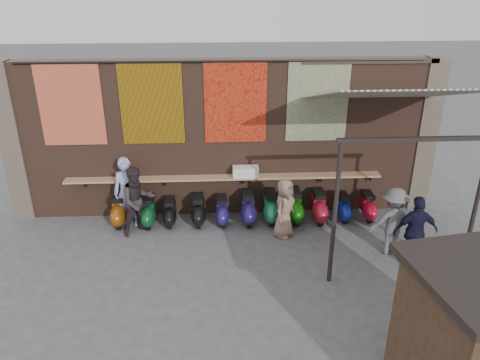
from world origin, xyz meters
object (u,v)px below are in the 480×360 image
at_px(scooter_stool_4, 222,211).
at_px(scooter_stool_5, 248,208).
at_px(shopper_grey, 393,221).
at_px(scooter_stool_3, 199,211).
at_px(scooter_stool_1, 149,211).
at_px(scooter_stool_8, 319,207).
at_px(diner_right, 138,201).
at_px(scooter_stool_2, 170,212).
at_px(scooter_stool_0, 120,210).
at_px(shopper_tan, 284,208).
at_px(scooter_stool_6, 270,207).
at_px(shopper_navy, 415,231).
at_px(shelf_box, 246,172).
at_px(scooter_stool_7, 294,206).
at_px(diner_left, 127,192).
at_px(scooter_stool_9, 343,207).
at_px(scooter_stool_10, 368,206).

xyz_separation_m(scooter_stool_4, scooter_stool_5, (0.66, 0.00, 0.05)).
bearing_deg(shopper_grey, scooter_stool_3, -21.81).
height_order(scooter_stool_1, shopper_grey, shopper_grey).
relative_size(scooter_stool_8, diner_right, 0.48).
xyz_separation_m(scooter_stool_2, scooter_stool_8, (3.78, -0.00, 0.06)).
bearing_deg(scooter_stool_0, shopper_grey, -14.66).
bearing_deg(diner_right, shopper_tan, -35.21).
distance_m(scooter_stool_1, scooter_stool_8, 4.31).
height_order(scooter_stool_6, shopper_navy, shopper_navy).
height_order(shelf_box, scooter_stool_7, shelf_box).
bearing_deg(scooter_stool_8, scooter_stool_3, -179.91).
relative_size(diner_left, shopper_grey, 1.12).
distance_m(shelf_box, scooter_stool_5, 0.92).
bearing_deg(scooter_stool_1, shopper_tan, -12.04).
height_order(scooter_stool_2, scooter_stool_5, scooter_stool_5).
bearing_deg(scooter_stool_3, scooter_stool_7, 0.46).
relative_size(scooter_stool_5, shopper_navy, 0.52).
bearing_deg(shopper_tan, scooter_stool_3, 105.54).
relative_size(scooter_stool_5, diner_right, 0.49).
relative_size(scooter_stool_0, scooter_stool_9, 1.17).
bearing_deg(scooter_stool_10, scooter_stool_8, -178.82).
bearing_deg(scooter_stool_2, scooter_stool_6, 1.14).
xyz_separation_m(shelf_box, shopper_tan, (0.86, -1.02, -0.52)).
relative_size(scooter_stool_9, shopper_tan, 0.48).
height_order(scooter_stool_2, scooter_stool_10, scooter_stool_10).
bearing_deg(scooter_stool_7, diner_left, 179.69).
relative_size(scooter_stool_3, scooter_stool_5, 0.92).
bearing_deg(scooter_stool_2, shopper_tan, -13.89).
height_order(scooter_stool_10, diner_right, diner_right).
distance_m(scooter_stool_8, diner_left, 4.82).
bearing_deg(shopper_grey, scooter_stool_2, -19.27).
bearing_deg(scooter_stool_3, scooter_stool_2, 179.43).
height_order(scooter_stool_7, shopper_grey, shopper_grey).
xyz_separation_m(scooter_stool_1, scooter_stool_6, (3.08, 0.03, 0.02)).
height_order(scooter_stool_9, scooter_stool_10, scooter_stool_10).
xyz_separation_m(scooter_stool_3, scooter_stool_10, (4.35, 0.03, -0.02)).
bearing_deg(diner_right, scooter_stool_0, 109.80).
bearing_deg(diner_right, scooter_stool_5, -22.08).
height_order(shelf_box, scooter_stool_1, shelf_box).
xyz_separation_m(scooter_stool_0, scooter_stool_6, (3.81, -0.03, -0.00)).
xyz_separation_m(scooter_stool_9, scooter_stool_10, (0.64, -0.01, 0.01)).
bearing_deg(shopper_navy, diner_right, -16.07).
height_order(scooter_stool_0, scooter_stool_8, scooter_stool_0).
relative_size(scooter_stool_8, shopper_tan, 0.56).
distance_m(shelf_box, shopper_navy, 4.25).
xyz_separation_m(scooter_stool_7, shopper_grey, (1.93, -1.59, 0.39)).
relative_size(scooter_stool_1, shopper_tan, 0.54).
bearing_deg(shelf_box, scooter_stool_2, -170.13).
bearing_deg(shopper_tan, scooter_stool_5, 83.60).
relative_size(scooter_stool_7, scooter_stool_8, 1.06).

